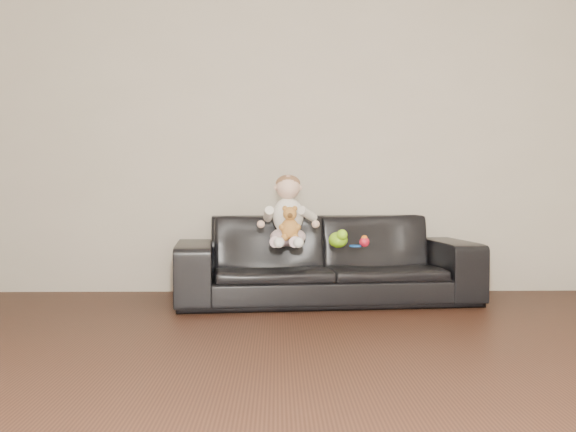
{
  "coord_description": "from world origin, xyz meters",
  "views": [
    {
      "loc": [
        -0.03,
        -2.47,
        0.8
      ],
      "look_at": [
        0.05,
        2.15,
        0.64
      ],
      "focal_mm": 40.0,
      "sensor_mm": 36.0,
      "label": 1
    }
  ],
  "objects_px": {
    "baby": "(288,215)",
    "teddy_bear": "(290,223)",
    "sofa": "(325,259)",
    "toy_blue_disc": "(355,246)",
    "toy_green": "(338,240)",
    "toy_rattle": "(364,242)"
  },
  "relations": [
    {
      "from": "baby",
      "to": "teddy_bear",
      "type": "height_order",
      "value": "baby"
    },
    {
      "from": "sofa",
      "to": "baby",
      "type": "xyz_separation_m",
      "value": [
        -0.28,
        -0.12,
        0.33
      ]
    },
    {
      "from": "baby",
      "to": "toy_blue_disc",
      "type": "xyz_separation_m",
      "value": [
        0.48,
        -0.02,
        -0.22
      ]
    },
    {
      "from": "toy_green",
      "to": "toy_blue_disc",
      "type": "distance_m",
      "value": 0.17
    },
    {
      "from": "toy_blue_disc",
      "to": "teddy_bear",
      "type": "bearing_deg",
      "value": -164.02
    },
    {
      "from": "baby",
      "to": "teddy_bear",
      "type": "xyz_separation_m",
      "value": [
        0.01,
        -0.16,
        -0.05
      ]
    },
    {
      "from": "sofa",
      "to": "toy_blue_disc",
      "type": "distance_m",
      "value": 0.27
    },
    {
      "from": "toy_blue_disc",
      "to": "toy_green",
      "type": "bearing_deg",
      "value": -145.73
    },
    {
      "from": "teddy_bear",
      "to": "toy_rattle",
      "type": "bearing_deg",
      "value": 38.56
    },
    {
      "from": "toy_rattle",
      "to": "sofa",
      "type": "bearing_deg",
      "value": 147.86
    },
    {
      "from": "toy_green",
      "to": "toy_blue_disc",
      "type": "relative_size",
      "value": 1.89
    },
    {
      "from": "toy_green",
      "to": "sofa",
      "type": "bearing_deg",
      "value": 107.79
    },
    {
      "from": "toy_green",
      "to": "toy_rattle",
      "type": "distance_m",
      "value": 0.21
    },
    {
      "from": "sofa",
      "to": "toy_blue_disc",
      "type": "xyz_separation_m",
      "value": [
        0.21,
        -0.14,
        0.11
      ]
    },
    {
      "from": "toy_blue_disc",
      "to": "sofa",
      "type": "bearing_deg",
      "value": 145.95
    },
    {
      "from": "baby",
      "to": "teddy_bear",
      "type": "distance_m",
      "value": 0.17
    },
    {
      "from": "teddy_bear",
      "to": "toy_rattle",
      "type": "xyz_separation_m",
      "value": [
        0.53,
        0.11,
        -0.14
      ]
    },
    {
      "from": "baby",
      "to": "toy_blue_disc",
      "type": "height_order",
      "value": "baby"
    },
    {
      "from": "toy_green",
      "to": "toy_blue_disc",
      "type": "xyz_separation_m",
      "value": [
        0.13,
        0.09,
        -0.05
      ]
    },
    {
      "from": "sofa",
      "to": "toy_green",
      "type": "xyz_separation_m",
      "value": [
        0.07,
        -0.23,
        0.16
      ]
    },
    {
      "from": "teddy_bear",
      "to": "sofa",
      "type": "bearing_deg",
      "value": 73.24
    },
    {
      "from": "toy_rattle",
      "to": "toy_blue_disc",
      "type": "height_order",
      "value": "toy_rattle"
    }
  ]
}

